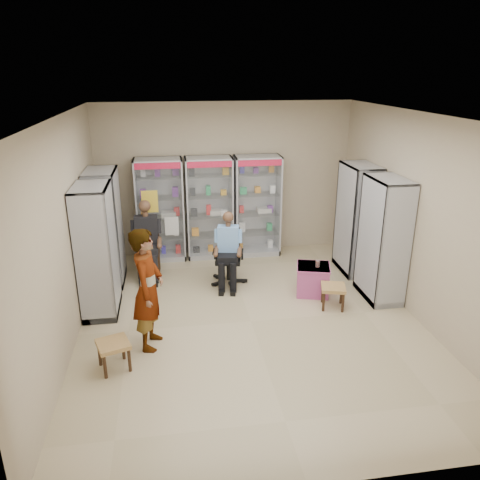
{
  "coord_description": "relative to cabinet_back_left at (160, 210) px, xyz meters",
  "views": [
    {
      "loc": [
        -1.1,
        -6.08,
        3.57
      ],
      "look_at": [
        -0.06,
        0.7,
        1.05
      ],
      "focal_mm": 35.0,
      "sensor_mm": 36.0,
      "label": 1
    }
  ],
  "objects": [
    {
      "name": "floor",
      "position": [
        1.3,
        -2.73,
        -1.0
      ],
      "size": [
        6.0,
        6.0,
        0.0
      ],
      "primitive_type": "plane",
      "color": "tan",
      "rests_on": "ground"
    },
    {
      "name": "room_shell",
      "position": [
        1.3,
        -2.73,
        0.97
      ],
      "size": [
        5.02,
        6.02,
        3.01
      ],
      "color": "tan",
      "rests_on": "ground"
    },
    {
      "name": "cabinet_back_left",
      "position": [
        0.0,
        0.0,
        0.0
      ],
      "size": [
        0.9,
        0.5,
        2.0
      ],
      "primitive_type": "cube",
      "color": "#A9ACB0",
      "rests_on": "floor"
    },
    {
      "name": "cabinet_back_mid",
      "position": [
        0.95,
        0.0,
        0.0
      ],
      "size": [
        0.9,
        0.5,
        2.0
      ],
      "primitive_type": "cube",
      "color": "#A8ACB0",
      "rests_on": "floor"
    },
    {
      "name": "cabinet_back_right",
      "position": [
        1.9,
        0.0,
        0.0
      ],
      "size": [
        0.9,
        0.5,
        2.0
      ],
      "primitive_type": "cube",
      "color": "#B7B9BF",
      "rests_on": "floor"
    },
    {
      "name": "cabinet_right_far",
      "position": [
        3.53,
        -1.13,
        0.0
      ],
      "size": [
        0.9,
        0.5,
        2.0
      ],
      "primitive_type": "cube",
      "rotation": [
        0.0,
        0.0,
        1.57
      ],
      "color": "#A3A5AA",
      "rests_on": "floor"
    },
    {
      "name": "cabinet_right_near",
      "position": [
        3.53,
        -2.23,
        0.0
      ],
      "size": [
        0.9,
        0.5,
        2.0
      ],
      "primitive_type": "cube",
      "rotation": [
        0.0,
        0.0,
        1.57
      ],
      "color": "silver",
      "rests_on": "floor"
    },
    {
      "name": "cabinet_left_far",
      "position": [
        -0.93,
        -0.93,
        0.0
      ],
      "size": [
        0.9,
        0.5,
        2.0
      ],
      "primitive_type": "cube",
      "rotation": [
        0.0,
        0.0,
        -1.57
      ],
      "color": "#B2B6B9",
      "rests_on": "floor"
    },
    {
      "name": "cabinet_left_near",
      "position": [
        -0.93,
        -2.03,
        0.0
      ],
      "size": [
        0.9,
        0.5,
        2.0
      ],
      "primitive_type": "cube",
      "rotation": [
        0.0,
        0.0,
        -1.57
      ],
      "color": "#B9BAC1",
      "rests_on": "floor"
    },
    {
      "name": "wooden_chair",
      "position": [
        -0.25,
        -0.73,
        -0.53
      ],
      "size": [
        0.42,
        0.42,
        0.94
      ],
      "primitive_type": "cube",
      "color": "black",
      "rests_on": "floor"
    },
    {
      "name": "seated_customer",
      "position": [
        -0.25,
        -0.78,
        -0.33
      ],
      "size": [
        0.44,
        0.6,
        1.34
      ],
      "primitive_type": null,
      "color": "black",
      "rests_on": "floor"
    },
    {
      "name": "office_chair",
      "position": [
        1.14,
        -1.33,
        -0.51
      ],
      "size": [
        0.63,
        0.63,
        0.98
      ],
      "primitive_type": "cube",
      "rotation": [
        0.0,
        0.0,
        -0.19
      ],
      "color": "black",
      "rests_on": "floor"
    },
    {
      "name": "seated_shopkeeper",
      "position": [
        1.14,
        -1.38,
        -0.38
      ],
      "size": [
        0.51,
        0.64,
        1.25
      ],
      "primitive_type": null,
      "rotation": [
        0.0,
        0.0,
        -0.19
      ],
      "color": "#76ABE9",
      "rests_on": "floor"
    },
    {
      "name": "pink_trunk",
      "position": [
        2.49,
        -1.96,
        -0.75
      ],
      "size": [
        0.63,
        0.62,
        0.5
      ],
      "primitive_type": "cube",
      "rotation": [
        0.0,
        0.0,
        -0.27
      ],
      "color": "#AA447C",
      "rests_on": "floor"
    },
    {
      "name": "tea_glass",
      "position": [
        2.54,
        -2.0,
        -0.45
      ],
      "size": [
        0.07,
        0.07,
        0.1
      ],
      "primitive_type": "cylinder",
      "color": "#611308",
      "rests_on": "pink_trunk"
    },
    {
      "name": "woven_stool_a",
      "position": [
        2.66,
        -2.48,
        -0.82
      ],
      "size": [
        0.45,
        0.45,
        0.37
      ],
      "primitive_type": "cube",
      "rotation": [
        0.0,
        0.0,
        -0.26
      ],
      "color": "olive",
      "rests_on": "floor"
    },
    {
      "name": "woven_stool_b",
      "position": [
        -0.6,
        -3.62,
        -0.81
      ],
      "size": [
        0.48,
        0.48,
        0.38
      ],
      "primitive_type": "cube",
      "rotation": [
        0.0,
        0.0,
        0.33
      ],
      "color": "#A18144",
      "rests_on": "floor"
    },
    {
      "name": "standing_man",
      "position": [
        -0.15,
        -3.14,
        -0.16
      ],
      "size": [
        0.52,
        0.68,
        1.68
      ],
      "primitive_type": "imported",
      "rotation": [
        0.0,
        0.0,
        1.37
      ],
      "color": "gray",
      "rests_on": "floor"
    }
  ]
}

